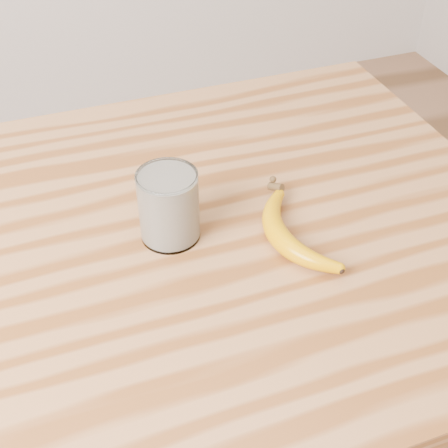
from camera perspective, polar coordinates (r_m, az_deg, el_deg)
name	(u,v)px	position (r m, az deg, el deg)	size (l,w,h in m)	color
table	(126,310)	(0.97, -8.96, -7.80)	(1.20, 0.80, 0.90)	#986539
smoothie_glass	(169,206)	(0.86, -5.08, 1.65)	(0.08, 0.08, 0.11)	white
banana	(279,237)	(0.87, 5.04, -1.20)	(0.09, 0.26, 0.03)	#C88800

